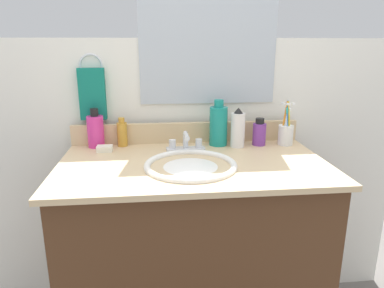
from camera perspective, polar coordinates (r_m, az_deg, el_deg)
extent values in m
cube|color=#4C2D19|center=(1.53, 0.18, -18.49)|extent=(0.97, 0.53, 0.83)
cube|color=#D1B284|center=(1.33, 0.20, -3.31)|extent=(1.01, 0.58, 0.02)
cube|color=#D1B284|center=(1.58, -0.89, 1.88)|extent=(1.01, 0.02, 0.09)
cube|color=white|center=(1.72, -1.04, -5.49)|extent=(2.11, 0.04, 1.30)
cube|color=#B2BCC6|center=(1.59, 2.67, 16.68)|extent=(0.60, 0.01, 0.56)
torus|color=silver|center=(1.59, -16.02, 12.13)|extent=(0.10, 0.01, 0.10)
cube|color=#147260|center=(1.59, -15.80, 7.77)|extent=(0.11, 0.04, 0.22)
torus|color=white|center=(1.28, -0.24, -3.47)|extent=(0.34, 0.34, 0.02)
ellipsoid|color=white|center=(1.29, -0.24, -5.34)|extent=(0.29, 0.29, 0.11)
cylinder|color=#B2B5BA|center=(1.31, -0.24, -6.77)|extent=(0.04, 0.04, 0.01)
cube|color=silver|center=(1.47, -1.03, -0.84)|extent=(0.16, 0.05, 0.01)
cylinder|color=silver|center=(1.46, -1.04, 0.52)|extent=(0.02, 0.02, 0.06)
cylinder|color=silver|center=(1.42, -0.92, 1.31)|extent=(0.02, 0.09, 0.02)
cylinder|color=silver|center=(1.46, -3.19, 0.00)|extent=(0.03, 0.03, 0.04)
cylinder|color=silver|center=(1.47, 1.11, 0.13)|extent=(0.03, 0.03, 0.04)
cylinder|color=#D8338C|center=(1.56, -15.30, 1.94)|extent=(0.07, 0.07, 0.13)
cylinder|color=black|center=(1.54, -15.53, 4.96)|extent=(0.03, 0.03, 0.03)
cylinder|color=gold|center=(1.55, -11.21, 1.53)|extent=(0.04, 0.04, 0.10)
cylinder|color=gold|center=(1.54, -11.33, 3.79)|extent=(0.03, 0.03, 0.02)
cylinder|color=teal|center=(1.53, 4.29, 2.89)|extent=(0.08, 0.08, 0.17)
cylinder|color=teal|center=(1.52, 4.37, 6.56)|extent=(0.04, 0.04, 0.03)
cylinder|color=#7A3899|center=(1.57, 10.81, 1.55)|extent=(0.06, 0.06, 0.10)
cylinder|color=black|center=(1.55, 10.92, 3.67)|extent=(0.04, 0.04, 0.02)
cylinder|color=white|center=(1.52, 7.40, 2.23)|extent=(0.06, 0.06, 0.15)
cone|color=black|center=(1.50, 7.52, 5.40)|extent=(0.04, 0.04, 0.02)
cylinder|color=white|center=(1.60, 14.88, 1.41)|extent=(0.06, 0.06, 0.09)
cylinder|color=yellow|center=(1.58, 15.42, 3.41)|extent=(0.03, 0.02, 0.18)
cube|color=white|center=(1.56, 16.02, 6.24)|extent=(0.01, 0.02, 0.01)
cylinder|color=blue|center=(1.57, 15.06, 3.40)|extent=(0.02, 0.03, 0.18)
cube|color=white|center=(1.54, 15.31, 6.19)|extent=(0.01, 0.02, 0.01)
cylinder|color=#26B2B2|center=(1.60, 15.08, 3.11)|extent=(0.03, 0.05, 0.15)
cube|color=white|center=(1.61, 15.43, 5.41)|extent=(0.01, 0.02, 0.01)
cylinder|color=white|center=(1.57, 14.99, 3.48)|extent=(0.02, 0.04, 0.19)
cube|color=white|center=(1.54, 15.13, 6.28)|extent=(0.01, 0.02, 0.01)
cylinder|color=orange|center=(1.58, 14.63, 3.47)|extent=(0.03, 0.01, 0.18)
cube|color=white|center=(1.57, 14.48, 6.36)|extent=(0.01, 0.02, 0.01)
cube|color=white|center=(1.50, -13.92, -0.73)|extent=(0.06, 0.04, 0.02)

